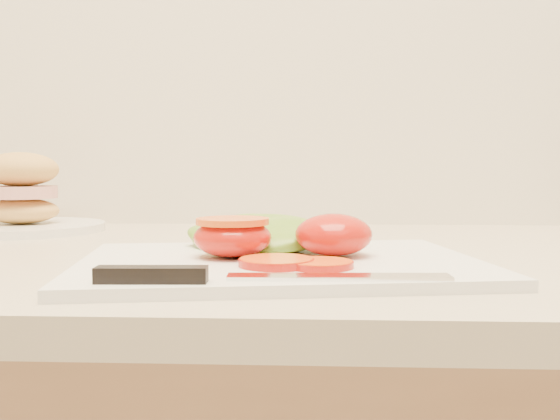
{
  "coord_description": "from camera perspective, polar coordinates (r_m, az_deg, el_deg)",
  "views": [
    {
      "loc": [
        -0.29,
        0.96,
        1.03
      ],
      "look_at": [
        -0.32,
        1.55,
        0.99
      ],
      "focal_mm": 40.0,
      "sensor_mm": 36.0,
      "label": 1
    }
  ],
  "objects": [
    {
      "name": "knife",
      "position": [
        0.47,
        -4.92,
        -5.99
      ],
      "size": [
        0.27,
        0.05,
        0.01
      ],
      "rotation": [
        0.0,
        0.0,
        0.04
      ],
      "color": "silver",
      "rests_on": "cutting_board"
    },
    {
      "name": "tomato_slice_1",
      "position": [
        0.54,
        3.65,
        -4.95
      ],
      "size": [
        0.06,
        0.06,
        0.01
      ],
      "primitive_type": "cylinder",
      "color": "orange",
      "rests_on": "cutting_board"
    },
    {
      "name": "cutting_board",
      "position": [
        0.59,
        -0.05,
        -4.93
      ],
      "size": [
        0.4,
        0.32,
        0.01
      ],
      "primitive_type": "cube",
      "rotation": [
        0.0,
        0.0,
        0.16
      ],
      "color": "white",
      "rests_on": "counter"
    },
    {
      "name": "tomato_half_cut",
      "position": [
        0.6,
        -4.36,
        -2.35
      ],
      "size": [
        0.07,
        0.07,
        0.04
      ],
      "color": "red",
      "rests_on": "cutting_board"
    },
    {
      "name": "sandwich_plate",
      "position": [
        1.0,
        -22.58,
        0.57
      ],
      "size": [
        0.24,
        0.24,
        0.12
      ],
      "rotation": [
        0.0,
        0.0,
        0.32
      ],
      "color": "white",
      "rests_on": "counter"
    },
    {
      "name": "tomato_half_dome",
      "position": [
        0.6,
        4.92,
        -2.26
      ],
      "size": [
        0.07,
        0.07,
        0.04
      ],
      "primitive_type": "ellipsoid",
      "color": "red",
      "rests_on": "cutting_board"
    },
    {
      "name": "tomato_slice_0",
      "position": [
        0.54,
        -0.34,
        -4.78
      ],
      "size": [
        0.06,
        0.06,
        0.01
      ],
      "primitive_type": "cylinder",
      "color": "orange",
      "rests_on": "cutting_board"
    },
    {
      "name": "lettuce_leaf_0",
      "position": [
        0.66,
        -2.08,
        -2.21
      ],
      "size": [
        0.19,
        0.16,
        0.03
      ],
      "primitive_type": "ellipsoid",
      "rotation": [
        0.0,
        0.0,
        -0.36
      ],
      "color": "#5C9828",
      "rests_on": "cutting_board"
    }
  ]
}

